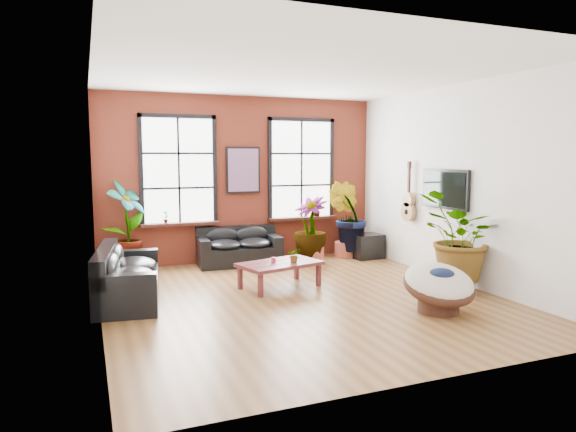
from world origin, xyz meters
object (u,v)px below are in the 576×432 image
(sofa_left, at_px, (125,277))
(coffee_table, at_px, (280,265))
(sofa_back, at_px, (239,248))
(papasan_chair, at_px, (439,285))

(sofa_left, height_order, coffee_table, sofa_left)
(sofa_back, height_order, papasan_chair, sofa_back)
(coffee_table, distance_m, papasan_chair, 2.71)
(sofa_left, distance_m, papasan_chair, 4.75)
(sofa_left, relative_size, papasan_chair, 1.87)
(sofa_back, bearing_deg, coffee_table, -83.22)
(papasan_chair, bearing_deg, coffee_table, 136.59)
(sofa_back, relative_size, coffee_table, 1.14)
(coffee_table, relative_size, papasan_chair, 1.29)
(sofa_left, height_order, papasan_chair, sofa_left)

